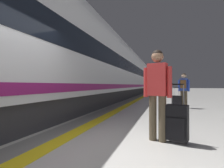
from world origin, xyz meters
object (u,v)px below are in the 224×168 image
at_px(high_speed_train, 106,65).
at_px(traveller_foreground, 157,88).
at_px(passenger_near, 184,87).
at_px(suitcase_near, 177,101).
at_px(rolling_suitcase_foreground, 177,122).

height_order(high_speed_train, traveller_foreground, high_speed_train).
bearing_deg(high_speed_train, passenger_near, -29.86).
distance_m(passenger_near, suitcase_near, 0.76).
relative_size(high_speed_train, traveller_foreground, 17.42).
bearing_deg(suitcase_near, passenger_near, 40.07).
height_order(traveller_foreground, suitcase_near, traveller_foreground).
xyz_separation_m(rolling_suitcase_foreground, suitcase_near, (0.30, 4.83, -0.06)).
bearing_deg(passenger_near, suitcase_near, -139.93).
bearing_deg(high_speed_train, suitcase_near, -33.85).
bearing_deg(rolling_suitcase_foreground, passenger_near, 83.07).
distance_m(rolling_suitcase_foreground, suitcase_near, 4.84).
relative_size(passenger_near, suitcase_near, 1.66).
height_order(rolling_suitcase_foreground, passenger_near, passenger_near).
bearing_deg(traveller_foreground, rolling_suitcase_foreground, -3.43).
distance_m(rolling_suitcase_foreground, passenger_near, 5.16).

